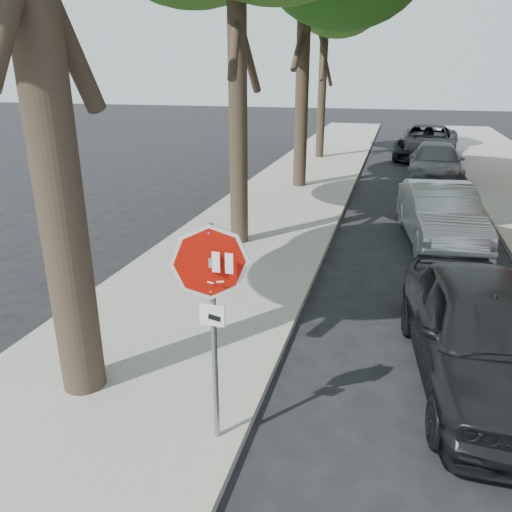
{
  "coord_description": "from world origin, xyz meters",
  "views": [
    {
      "loc": [
        1.01,
        -4.48,
        4.14
      ],
      "look_at": [
        -0.5,
        0.98,
        2.05
      ],
      "focal_mm": 35.0,
      "sensor_mm": 36.0,
      "label": 1
    }
  ],
  "objects_px": {
    "tree_far": "(326,2)",
    "car_d": "(427,142)",
    "stop_sign": "(212,295)",
    "car_a": "(483,332)",
    "car_b": "(440,214)",
    "car_c": "(435,163)"
  },
  "relations": [
    {
      "from": "tree_far",
      "to": "car_d",
      "type": "bearing_deg",
      "value": 15.69
    },
    {
      "from": "stop_sign",
      "to": "tree_far",
      "type": "relative_size",
      "value": 0.28
    },
    {
      "from": "tree_far",
      "to": "car_a",
      "type": "xyz_separation_m",
      "value": [
        5.14,
        -18.89,
        -6.44
      ]
    },
    {
      "from": "car_d",
      "to": "stop_sign",
      "type": "bearing_deg",
      "value": -91.05
    },
    {
      "from": "car_a",
      "to": "car_b",
      "type": "distance_m",
      "value": 6.4
    },
    {
      "from": "stop_sign",
      "to": "car_c",
      "type": "relative_size",
      "value": 0.51
    },
    {
      "from": "car_c",
      "to": "car_d",
      "type": "relative_size",
      "value": 0.85
    },
    {
      "from": "stop_sign",
      "to": "car_a",
      "type": "height_order",
      "value": "stop_sign"
    },
    {
      "from": "car_a",
      "to": "car_c",
      "type": "relative_size",
      "value": 0.89
    },
    {
      "from": "car_b",
      "to": "car_d",
      "type": "relative_size",
      "value": 0.75
    },
    {
      "from": "tree_far",
      "to": "car_a",
      "type": "distance_m",
      "value": 20.61
    },
    {
      "from": "tree_far",
      "to": "car_c",
      "type": "bearing_deg",
      "value": -39.48
    },
    {
      "from": "stop_sign",
      "to": "car_a",
      "type": "relative_size",
      "value": 0.58
    },
    {
      "from": "car_d",
      "to": "car_b",
      "type": "bearing_deg",
      "value": -83.97
    },
    {
      "from": "stop_sign",
      "to": "car_c",
      "type": "bearing_deg",
      "value": 78.86
    },
    {
      "from": "car_b",
      "to": "car_c",
      "type": "relative_size",
      "value": 0.88
    },
    {
      "from": "car_a",
      "to": "car_d",
      "type": "distance_m",
      "value": 20.36
    },
    {
      "from": "tree_far",
      "to": "car_d",
      "type": "height_order",
      "value": "tree_far"
    },
    {
      "from": "car_a",
      "to": "car_d",
      "type": "xyz_separation_m",
      "value": [
        0.09,
        20.36,
        0.06
      ]
    },
    {
      "from": "tree_far",
      "to": "car_c",
      "type": "xyz_separation_m",
      "value": [
        5.32,
        -4.38,
        -6.47
      ]
    },
    {
      "from": "car_c",
      "to": "car_d",
      "type": "distance_m",
      "value": 5.85
    },
    {
      "from": "car_b",
      "to": "stop_sign",
      "type": "bearing_deg",
      "value": -116.89
    }
  ]
}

